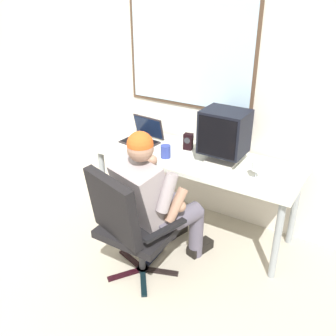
{
  "coord_description": "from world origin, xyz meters",
  "views": [
    {
      "loc": [
        1.45,
        -0.58,
        2.08
      ],
      "look_at": [
        0.1,
        1.62,
        0.78
      ],
      "focal_mm": 39.14,
      "sensor_mm": 36.0,
      "label": 1
    }
  ],
  "objects_px": {
    "office_chair": "(129,221)",
    "wine_glass": "(257,167)",
    "person_seated": "(155,198)",
    "coffee_mug": "(166,151)",
    "desk": "(194,165)",
    "crt_monitor": "(224,133)",
    "desk_speaker": "(188,142)",
    "laptop": "(144,135)"
  },
  "relations": [
    {
      "from": "office_chair",
      "to": "wine_glass",
      "type": "height_order",
      "value": "office_chair"
    },
    {
      "from": "person_seated",
      "to": "coffee_mug",
      "type": "height_order",
      "value": "person_seated"
    },
    {
      "from": "office_chair",
      "to": "person_seated",
      "type": "height_order",
      "value": "person_seated"
    },
    {
      "from": "desk",
      "to": "crt_monitor",
      "type": "xyz_separation_m",
      "value": [
        0.24,
        0.03,
        0.34
      ]
    },
    {
      "from": "desk",
      "to": "office_chair",
      "type": "distance_m",
      "value": 0.85
    },
    {
      "from": "person_seated",
      "to": "wine_glass",
      "type": "relative_size",
      "value": 8.19
    },
    {
      "from": "desk",
      "to": "coffee_mug",
      "type": "xyz_separation_m",
      "value": [
        -0.21,
        -0.14,
        0.14
      ]
    },
    {
      "from": "crt_monitor",
      "to": "wine_glass",
      "type": "distance_m",
      "value": 0.4
    },
    {
      "from": "office_chair",
      "to": "crt_monitor",
      "type": "xyz_separation_m",
      "value": [
        0.34,
        0.87,
        0.47
      ]
    },
    {
      "from": "wine_glass",
      "to": "desk",
      "type": "bearing_deg",
      "value": 169.48
    },
    {
      "from": "office_chair",
      "to": "person_seated",
      "type": "relative_size",
      "value": 0.79
    },
    {
      "from": "crt_monitor",
      "to": "desk_speaker",
      "type": "height_order",
      "value": "crt_monitor"
    },
    {
      "from": "desk_speaker",
      "to": "coffee_mug",
      "type": "relative_size",
      "value": 1.34
    },
    {
      "from": "office_chair",
      "to": "wine_glass",
      "type": "relative_size",
      "value": 6.48
    },
    {
      "from": "desk",
      "to": "office_chair",
      "type": "bearing_deg",
      "value": -96.66
    },
    {
      "from": "laptop",
      "to": "coffee_mug",
      "type": "height_order",
      "value": "laptop"
    },
    {
      "from": "desk",
      "to": "coffee_mug",
      "type": "distance_m",
      "value": 0.28
    },
    {
      "from": "desk_speaker",
      "to": "coffee_mug",
      "type": "distance_m",
      "value": 0.27
    },
    {
      "from": "crt_monitor",
      "to": "wine_glass",
      "type": "height_order",
      "value": "crt_monitor"
    },
    {
      "from": "crt_monitor",
      "to": "office_chair",
      "type": "bearing_deg",
      "value": -111.56
    },
    {
      "from": "desk",
      "to": "office_chair",
      "type": "relative_size",
      "value": 1.95
    },
    {
      "from": "desk",
      "to": "laptop",
      "type": "bearing_deg",
      "value": 174.1
    },
    {
      "from": "crt_monitor",
      "to": "laptop",
      "type": "bearing_deg",
      "value": 178.27
    },
    {
      "from": "laptop",
      "to": "coffee_mug",
      "type": "xyz_separation_m",
      "value": [
        0.37,
        -0.2,
        -0.0
      ]
    },
    {
      "from": "office_chair",
      "to": "desk_speaker",
      "type": "bearing_deg",
      "value": 91.7
    },
    {
      "from": "office_chair",
      "to": "laptop",
      "type": "xyz_separation_m",
      "value": [
        -0.48,
        0.89,
        0.27
      ]
    },
    {
      "from": "person_seated",
      "to": "office_chair",
      "type": "bearing_deg",
      "value": -104.69
    },
    {
      "from": "laptop",
      "to": "wine_glass",
      "type": "distance_m",
      "value": 1.17
    },
    {
      "from": "laptop",
      "to": "office_chair",
      "type": "bearing_deg",
      "value": -61.78
    },
    {
      "from": "office_chair",
      "to": "crt_monitor",
      "type": "distance_m",
      "value": 1.04
    },
    {
      "from": "office_chair",
      "to": "wine_glass",
      "type": "xyz_separation_m",
      "value": [
        0.68,
        0.72,
        0.31
      ]
    },
    {
      "from": "person_seated",
      "to": "laptop",
      "type": "distance_m",
      "value": 0.86
    },
    {
      "from": "person_seated",
      "to": "wine_glass",
      "type": "bearing_deg",
      "value": 37.24
    },
    {
      "from": "person_seated",
      "to": "coffee_mug",
      "type": "relative_size",
      "value": 10.83
    },
    {
      "from": "laptop",
      "to": "coffee_mug",
      "type": "distance_m",
      "value": 0.42
    },
    {
      "from": "desk",
      "to": "desk_speaker",
      "type": "xyz_separation_m",
      "value": [
        -0.12,
        0.11,
        0.15
      ]
    },
    {
      "from": "wine_glass",
      "to": "desk_speaker",
      "type": "relative_size",
      "value": 0.99
    },
    {
      "from": "person_seated",
      "to": "wine_glass",
      "type": "height_order",
      "value": "person_seated"
    },
    {
      "from": "office_chair",
      "to": "coffee_mug",
      "type": "xyz_separation_m",
      "value": [
        -0.11,
        0.69,
        0.27
      ]
    },
    {
      "from": "desk",
      "to": "desk_speaker",
      "type": "relative_size",
      "value": 12.44
    },
    {
      "from": "desk",
      "to": "laptop",
      "type": "xyz_separation_m",
      "value": [
        -0.57,
        0.06,
        0.14
      ]
    },
    {
      "from": "desk",
      "to": "wine_glass",
      "type": "relative_size",
      "value": 12.62
    }
  ]
}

